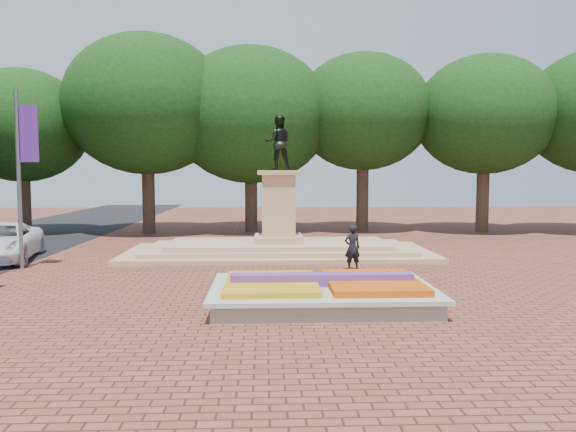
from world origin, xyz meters
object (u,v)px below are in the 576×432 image
(van, at_px, (0,242))
(pedestrian, at_px, (352,248))
(flower_bed, at_px, (323,292))
(monument, at_px, (279,236))

(van, relative_size, pedestrian, 3.32)
(pedestrian, bearing_deg, van, -25.16)
(van, bearing_deg, pedestrian, -22.89)
(van, xyz_separation_m, pedestrian, (14.76, -2.92, 0.07))
(flower_bed, distance_m, van, 15.61)
(flower_bed, xyz_separation_m, van, (-13.03, 8.59, 0.44))
(flower_bed, xyz_separation_m, monument, (-1.03, 10.00, 0.50))
(monument, height_order, pedestrian, monument)
(flower_bed, bearing_deg, pedestrian, 72.98)
(flower_bed, xyz_separation_m, pedestrian, (1.74, 5.67, 0.51))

